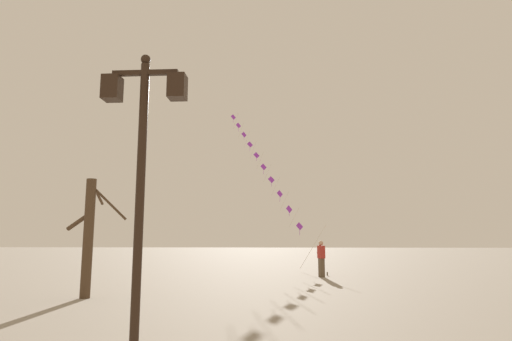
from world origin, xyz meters
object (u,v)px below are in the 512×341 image
Objects in this scene: twin_lantern_lamp_post at (142,142)px; bare_tree at (89,234)px; kite_train at (264,168)px; kite_flyer at (321,258)px.

bare_tree is (-3.87, 6.77, -1.36)m from twin_lantern_lamp_post.
bare_tree is at bearing 119.74° from twin_lantern_lamp_post.
kite_train is 7.60× the size of kite_flyer.
twin_lantern_lamp_post is 1.29× the size of bare_tree.
bare_tree is at bearing -106.68° from kite_train.
twin_lantern_lamp_post is 7.91m from bare_tree.
kite_flyer is at bearing 45.62° from bare_tree.
kite_flyer is at bearing 74.87° from twin_lantern_lamp_post.
kite_train is at bearing -0.69° from kite_flyer.
kite_train is 3.54× the size of bare_tree.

